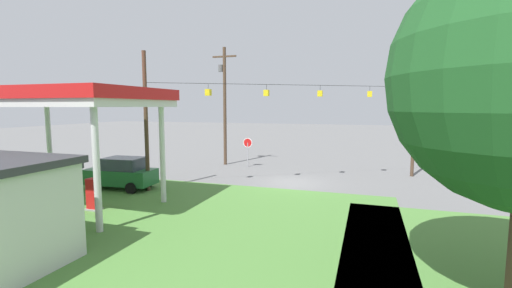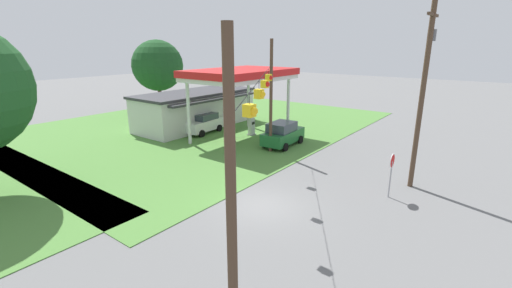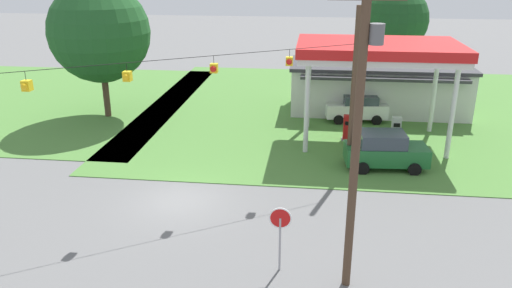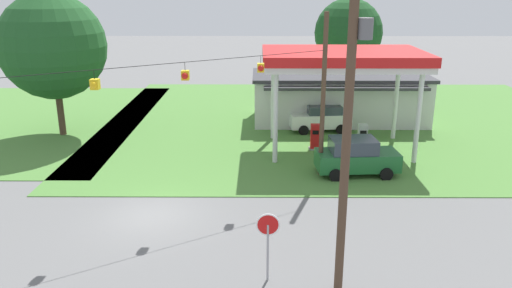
{
  "view_description": "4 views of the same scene",
  "coord_description": "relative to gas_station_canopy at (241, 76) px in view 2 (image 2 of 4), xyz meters",
  "views": [
    {
      "loc": [
        -4.78,
        22.52,
        5.17
      ],
      "look_at": [
        1.82,
        2.48,
        2.86
      ],
      "focal_mm": 24.0,
      "sensor_mm": 36.0,
      "label": 1
    },
    {
      "loc": [
        -13.08,
        -9.54,
        8.03
      ],
      "look_at": [
        2.49,
        2.25,
        2.36
      ],
      "focal_mm": 24.0,
      "sensor_mm": 36.0,
      "label": 2
    },
    {
      "loc": [
        5.99,
        -20.25,
        10.53
      ],
      "look_at": [
        3.14,
        3.61,
        1.62
      ],
      "focal_mm": 35.0,
      "sensor_mm": 36.0,
      "label": 3
    },
    {
      "loc": [
        4.7,
        -19.89,
        9.72
      ],
      "look_at": [
        4.57,
        2.99,
        2.37
      ],
      "focal_mm": 35.0,
      "sensor_mm": 36.0,
      "label": 4
    }
  ],
  "objects": [
    {
      "name": "car_at_pumps_rear",
      "position": [
        -0.62,
        4.16,
        -4.56
      ],
      "size": [
        4.28,
        2.4,
        1.83
      ],
      "rotation": [
        0.0,
        0.0,
        3.23
      ],
      "color": "white",
      "rests_on": "ground"
    },
    {
      "name": "ground_plane",
      "position": [
        -9.59,
        -9.25,
        -5.52
      ],
      "size": [
        160.0,
        160.0,
        0.0
      ],
      "primitive_type": "plane",
      "color": "slate"
    },
    {
      "name": "fuel_pump_near",
      "position": [
        -1.44,
        -0.0,
        -4.74
      ],
      "size": [
        0.71,
        0.56,
        1.62
      ],
      "color": "gray",
      "rests_on": "ground"
    },
    {
      "name": "stop_sign_roadside",
      "position": [
        -4.57,
        -14.19,
        -3.7
      ],
      "size": [
        0.8,
        0.08,
        2.5
      ],
      "rotation": [
        0.0,
        0.0,
        3.14
      ],
      "color": "#99999E",
      "rests_on": "ground"
    },
    {
      "name": "car_at_pumps_front",
      "position": [
        0.27,
        -4.16,
        -4.5
      ],
      "size": [
        4.42,
        2.35,
        2.01
      ],
      "rotation": [
        0.0,
        0.0,
        0.07
      ],
      "color": "#1E602D",
      "rests_on": "ground"
    },
    {
      "name": "grass_verge_station_corner",
      "position": [
        2.0,
        6.76,
        -5.5
      ],
      "size": [
        36.0,
        28.0,
        0.04
      ],
      "primitive_type": "cube",
      "color": "#4C7F38",
      "rests_on": "ground"
    },
    {
      "name": "gas_station_store",
      "position": [
        1.01,
        6.74,
        -3.73
      ],
      "size": [
        12.65,
        5.86,
        3.53
      ],
      "color": "silver",
      "rests_on": "ground"
    },
    {
      "name": "fuel_pump_far",
      "position": [
        1.44,
        -0.0,
        -4.74
      ],
      "size": [
        0.71,
        0.56,
        1.62
      ],
      "color": "gray",
      "rests_on": "ground"
    },
    {
      "name": "signal_span_gantry",
      "position": [
        -9.59,
        -9.26,
        -0.89
      ],
      "size": [
        16.2,
        10.24,
        8.47
      ],
      "color": "#4C3828",
      "rests_on": "ground"
    },
    {
      "name": "utility_pole_main",
      "position": [
        -2.19,
        -14.75,
        0.24
      ],
      "size": [
        2.2,
        0.44,
        10.32
      ],
      "color": "#4C3828",
      "rests_on": "ground"
    },
    {
      "name": "gas_station_canopy",
      "position": [
        0.0,
        0.0,
        0.0
      ],
      "size": [
        9.32,
        6.07,
        6.06
      ],
      "color": "silver",
      "rests_on": "ground"
    },
    {
      "name": "tree_behind_station",
      "position": [
        2.85,
        14.89,
        0.19
      ],
      "size": [
        5.85,
        5.85,
        8.65
      ],
      "color": "#4C3828",
      "rests_on": "ground"
    }
  ]
}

